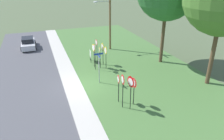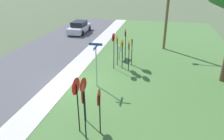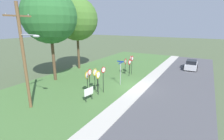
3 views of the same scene
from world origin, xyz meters
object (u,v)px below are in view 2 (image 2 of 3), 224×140
object	(u,v)px
stop_sign_far_center	(117,43)
stop_sign_near_left	(122,48)
stop_sign_center_tall	(132,43)
parked_hatchback_near	(79,27)
yield_sign_near_left	(83,90)
street_name_post	(96,61)
stop_sign_far_left	(125,39)
notice_board	(121,49)
yield_sign_far_left	(99,101)
yield_sign_near_right	(83,99)
stop_sign_near_right	(129,48)
stop_sign_far_right	(114,44)
yield_sign_far_right	(76,93)

from	to	relation	value
stop_sign_far_center	stop_sign_near_left	bearing A→B (deg)	35.98
stop_sign_center_tall	parked_hatchback_near	distance (m)	11.79
parked_hatchback_near	yield_sign_near_left	bearing A→B (deg)	21.34
stop_sign_near_left	street_name_post	distance (m)	3.33
stop_sign_far_left	street_name_post	size ratio (longest dim) A/B	0.97
yield_sign_near_left	notice_board	bearing A→B (deg)	-172.92
yield_sign_near_left	yield_sign_far_left	distance (m)	1.17
stop_sign_far_center	stop_sign_center_tall	distance (m)	1.13
stop_sign_far_center	notice_board	world-z (taller)	stop_sign_far_center
yield_sign_near_right	yield_sign_far_left	distance (m)	0.80
parked_hatchback_near	stop_sign_far_center	bearing A→B (deg)	35.30
stop_sign_near_left	notice_board	xyz separation A→B (m)	(-2.09, -0.48, -0.77)
stop_sign_near_right	yield_sign_near_right	size ratio (longest dim) A/B	0.90
stop_sign_near_left	stop_sign_far_right	distance (m)	0.70
stop_sign_far_right	yield_sign_near_right	xyz separation A→B (m)	(7.72, 0.43, 0.07)
yield_sign_near_left	yield_sign_far_left	size ratio (longest dim) A/B	1.03
yield_sign_far_left	street_name_post	bearing A→B (deg)	-165.76
yield_sign_near_left	street_name_post	bearing A→B (deg)	-165.09
street_name_post	yield_sign_far_left	bearing A→B (deg)	15.92
stop_sign_far_right	notice_board	world-z (taller)	stop_sign_far_right
stop_sign_near_left	stop_sign_near_right	xyz separation A→B (m)	(0.31, 0.53, 0.12)
stop_sign_far_center	stop_sign_far_right	size ratio (longest dim) A/B	0.91
stop_sign_far_right	notice_board	bearing A→B (deg)	-175.57
stop_sign_near_left	yield_sign_far_right	xyz separation A→B (m)	(7.55, -0.60, 0.40)
yield_sign_near_right	stop_sign_far_left	bearing A→B (deg)	167.70
yield_sign_near_left	stop_sign_far_left	bearing A→B (deg)	-176.64
yield_sign_near_left	parked_hatchback_near	distance (m)	17.78
stop_sign_far_left	stop_sign_center_tall	xyz separation A→B (m)	(0.34, 0.56, -0.22)
stop_sign_far_left	notice_board	xyz separation A→B (m)	(-0.87, -0.51, -1.11)
stop_sign_far_center	stop_sign_far_right	xyz separation A→B (m)	(0.78, -0.10, 0.11)
stop_sign_near_right	parked_hatchback_near	distance (m)	12.68
yield_sign_near_left	yield_sign_near_right	size ratio (longest dim) A/B	0.86
stop_sign_near_left	parked_hatchback_near	xyz separation A→B (m)	(-9.82, -7.02, -1.00)
stop_sign_near_left	stop_sign_far_center	distance (m)	0.77
yield_sign_far_left	notice_board	distance (m)	9.59
yield_sign_near_right	parked_hatchback_near	world-z (taller)	yield_sign_near_right
stop_sign_far_left	stop_sign_near_left	bearing A→B (deg)	-2.97
stop_sign_far_right	street_name_post	world-z (taller)	street_name_post
stop_sign_near_right	yield_sign_far_right	world-z (taller)	yield_sign_far_right
stop_sign_near_right	parked_hatchback_near	world-z (taller)	stop_sign_near_right
stop_sign_far_center	stop_sign_far_left	bearing A→B (deg)	136.80
stop_sign_near_right	yield_sign_far_left	size ratio (longest dim) A/B	1.08
stop_sign_far_center	yield_sign_far_left	world-z (taller)	stop_sign_far_center
street_name_post	yield_sign_near_left	bearing A→B (deg)	5.19
notice_board	parked_hatchback_near	distance (m)	10.13
stop_sign_far_right	yield_sign_near_right	bearing A→B (deg)	10.25
yield_sign_near_left	parked_hatchback_near	xyz separation A→B (m)	(-16.54, -6.43, -1.08)
stop_sign_near_right	stop_sign_far_left	world-z (taller)	stop_sign_far_left
stop_sign_far_left	stop_sign_far_right	distance (m)	1.57
yield_sign_near_right	yield_sign_near_left	bearing A→B (deg)	-171.64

